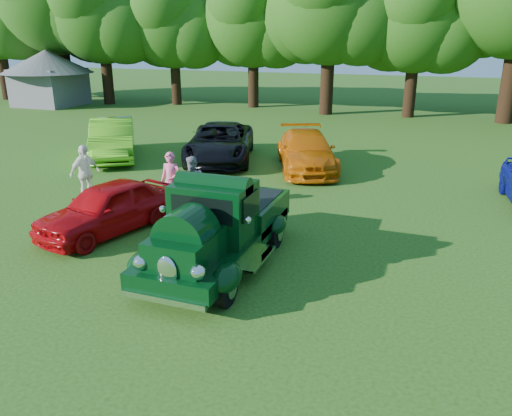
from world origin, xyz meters
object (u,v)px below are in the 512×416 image
(back_car_orange, at_px, (306,151))
(spectator_pink, at_px, (171,181))
(spectator_grey, at_px, (193,183))
(spectator_white, at_px, (85,173))
(back_car_lime, at_px, (112,139))
(hero_pickup, at_px, (219,228))
(back_car_black, at_px, (220,143))
(red_convertible, at_px, (107,208))
(gazebo, at_px, (48,71))

(back_car_orange, distance_m, spectator_pink, 6.31)
(spectator_grey, xyz_separation_m, spectator_white, (-3.41, -0.46, 0.09))
(back_car_lime, distance_m, spectator_grey, 7.58)
(hero_pickup, relative_size, spectator_pink, 2.94)
(spectator_grey, bearing_deg, back_car_black, 142.72)
(red_convertible, xyz_separation_m, back_car_lime, (-4.83, 7.01, 0.14))
(gazebo, bearing_deg, red_convertible, -45.69)
(hero_pickup, bearing_deg, spectator_pink, 133.95)
(hero_pickup, distance_m, spectator_white, 6.29)
(back_car_lime, relative_size, spectator_grey, 3.13)
(back_car_orange, bearing_deg, gazebo, 131.15)
(spectator_pink, relative_size, spectator_white, 0.97)
(back_car_lime, xyz_separation_m, spectator_pink, (5.44, -4.80, 0.04))
(back_car_lime, distance_m, spectator_pink, 7.26)
(red_convertible, bearing_deg, spectator_pink, 89.43)
(back_car_orange, height_order, gazebo, gazebo)
(spectator_pink, height_order, gazebo, gazebo)
(back_car_orange, relative_size, spectator_pink, 2.89)
(spectator_white, height_order, gazebo, gazebo)
(spectator_pink, distance_m, spectator_white, 2.84)
(red_convertible, bearing_deg, back_car_black, 108.40)
(spectator_pink, bearing_deg, back_car_black, 91.97)
(back_car_lime, bearing_deg, gazebo, 105.29)
(back_car_black, height_order, gazebo, gazebo)
(hero_pickup, height_order, gazebo, gazebo)
(back_car_lime, xyz_separation_m, spectator_white, (2.62, -5.05, 0.07))
(spectator_grey, distance_m, spectator_white, 3.44)
(hero_pickup, xyz_separation_m, spectator_white, (-5.68, 2.70, 0.03))
(back_car_orange, bearing_deg, back_car_lime, 165.61)
(hero_pickup, bearing_deg, red_convertible, 167.88)
(spectator_pink, bearing_deg, gazebo, 130.10)
(spectator_white, bearing_deg, spectator_grey, -66.16)
(spectator_white, bearing_deg, red_convertible, -115.47)
(back_car_orange, distance_m, spectator_white, 8.06)
(hero_pickup, distance_m, back_car_black, 9.71)
(hero_pickup, relative_size, gazebo, 0.77)
(red_convertible, distance_m, back_car_orange, 8.59)
(red_convertible, bearing_deg, back_car_lime, 139.54)
(spectator_white, bearing_deg, gazebo, 59.89)
(back_car_black, distance_m, gazebo, 21.85)
(back_car_lime, height_order, spectator_white, spectator_white)
(spectator_pink, bearing_deg, spectator_grey, 11.26)
(back_car_black, height_order, spectator_white, spectator_white)
(spectator_grey, relative_size, spectator_white, 0.89)
(red_convertible, xyz_separation_m, spectator_pink, (0.62, 2.21, 0.18))
(hero_pickup, height_order, spectator_white, hero_pickup)
(hero_pickup, xyz_separation_m, back_car_lime, (-8.30, 7.76, -0.04))
(red_convertible, distance_m, back_car_lime, 8.52)
(red_convertible, bearing_deg, spectator_white, 153.44)
(back_car_black, distance_m, spectator_grey, 5.94)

